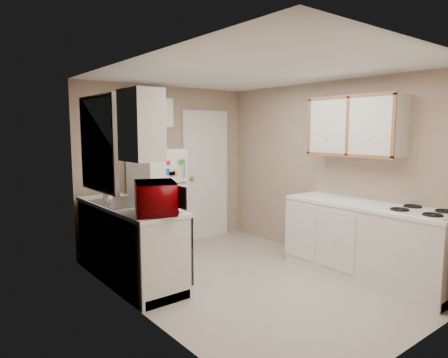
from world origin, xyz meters
TOP-DOWN VIEW (x-y plane):
  - floor at (0.00, 0.00)m, footprint 3.80×3.80m
  - ceiling at (0.00, 0.00)m, footprint 3.80×3.80m
  - wall_left at (-1.40, 0.00)m, footprint 3.80×3.80m
  - wall_right at (1.40, 0.00)m, footprint 3.80×3.80m
  - wall_back at (0.00, 1.90)m, footprint 2.80×2.80m
  - wall_front at (0.00, -1.90)m, footprint 2.80×2.80m
  - left_counter at (-1.10, 0.90)m, footprint 0.60×1.80m
  - dishwasher at (-0.81, 0.30)m, footprint 0.03×0.58m
  - sink at (-1.10, 1.05)m, footprint 0.54×0.74m
  - microwave at (-1.08, 0.26)m, footprint 0.67×0.53m
  - soap_bottle at (-1.15, 1.38)m, footprint 0.10×0.10m
  - window_blinds at (-1.36, 1.05)m, footprint 0.10×0.98m
  - upper_cabinet_left at (-1.25, 0.22)m, footprint 0.30×0.45m
  - refrigerator at (-0.34, 1.59)m, footprint 0.68×0.67m
  - cabinet_over_fridge at (-0.40, 1.75)m, footprint 0.70×0.30m
  - interior_door at (0.70, 1.86)m, footprint 0.86×0.06m
  - right_counter at (1.10, -0.80)m, footprint 0.60×2.00m
  - stove at (1.11, -1.43)m, footprint 0.54×0.66m
  - upper_cabinet_right at (1.25, -0.50)m, footprint 0.30×1.20m

SIDE VIEW (x-z plane):
  - floor at x=0.00m, z-range 0.00..0.00m
  - stove at x=1.11m, z-range 0.00..0.79m
  - left_counter at x=-1.10m, z-range 0.00..0.90m
  - right_counter at x=1.10m, z-range 0.00..0.90m
  - dishwasher at x=-0.81m, z-range 0.13..0.85m
  - refrigerator at x=-0.34m, z-range 0.00..1.49m
  - sink at x=-1.10m, z-range 0.78..0.94m
  - soap_bottle at x=-1.15m, z-range 0.91..1.09m
  - interior_door at x=0.70m, z-range -0.02..2.06m
  - microwave at x=-1.08m, z-range 0.85..1.25m
  - wall_left at x=-1.40m, z-range 1.20..1.20m
  - wall_right at x=1.40m, z-range 1.20..1.20m
  - wall_back at x=0.00m, z-range 1.20..1.20m
  - wall_front at x=0.00m, z-range 1.20..1.20m
  - window_blinds at x=-1.36m, z-range 1.06..2.14m
  - upper_cabinet_left at x=-1.25m, z-range 1.45..2.15m
  - upper_cabinet_right at x=1.25m, z-range 1.45..2.15m
  - cabinet_over_fridge at x=-0.40m, z-range 1.80..2.20m
  - ceiling at x=0.00m, z-range 2.40..2.40m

